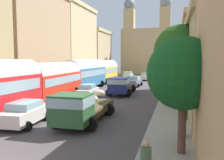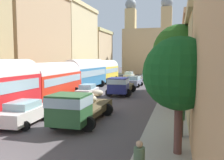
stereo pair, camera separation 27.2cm
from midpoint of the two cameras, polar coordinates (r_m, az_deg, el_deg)
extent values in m
plane|color=#4E484A|center=(35.16, 2.65, -1.89)|extent=(154.00, 154.00, 0.00)
cube|color=#9CA08A|center=(37.42, -8.25, -1.39)|extent=(2.50, 70.00, 0.14)
cube|color=#A8A69D|center=(34.31, 14.55, -2.11)|extent=(2.50, 70.00, 0.14)
cube|color=tan|center=(34.01, -17.71, 8.67)|extent=(4.53, 13.20, 13.08)
cube|color=#C7B385|center=(45.67, -8.74, 8.11)|extent=(4.82, 12.70, 13.38)
cube|color=#D3BF89|center=(46.56, -8.87, 16.78)|extent=(5.30, 12.70, 0.68)
cube|color=tan|center=(57.37, -3.44, 6.00)|extent=(4.64, 11.05, 10.23)
cube|color=tan|center=(57.70, -3.47, 11.43)|extent=(5.10, 11.05, 0.69)
cube|color=tan|center=(19.69, 24.58, 2.25)|extent=(4.67, 12.18, 7.01)
cube|color=tan|center=(19.89, 25.01, 13.36)|extent=(5.13, 12.18, 0.66)
cube|color=tan|center=(31.66, 21.56, 5.10)|extent=(5.08, 10.83, 8.98)
cube|color=tan|center=(32.04, 21.85, 13.68)|extent=(5.58, 10.83, 0.59)
cube|color=tan|center=(66.28, 8.80, 6.63)|extent=(13.40, 6.36, 12.04)
cube|color=tan|center=(65.54, 4.54, 9.00)|extent=(2.70, 2.70, 17.32)
sphere|color=gray|center=(66.91, 4.61, 17.45)|extent=(2.98, 2.98, 2.98)
cube|color=tan|center=(64.43, 12.86, 8.95)|extent=(2.70, 2.70, 17.32)
sphere|color=gray|center=(65.83, 13.05, 17.54)|extent=(2.98, 2.98, 2.98)
cylinder|color=black|center=(21.36, -23.83, -5.65)|extent=(1.00, 0.35, 1.00)
cylinder|color=black|center=(19.91, -18.74, -6.24)|extent=(1.00, 0.35, 1.00)
cube|color=red|center=(25.82, -13.14, -0.96)|extent=(2.66, 9.41, 2.28)
cylinder|color=silver|center=(25.72, -13.20, 1.57)|extent=(2.61, 9.22, 2.30)
cube|color=#99B7C6|center=(25.77, -13.17, 0.15)|extent=(2.68, 8.67, 0.73)
cylinder|color=black|center=(29.02, -12.51, -2.54)|extent=(1.00, 0.35, 1.00)
cylinder|color=black|center=(28.12, -8.41, -2.71)|extent=(1.00, 0.35, 1.00)
cylinder|color=black|center=(24.01, -18.58, -4.30)|extent=(1.00, 0.35, 1.00)
cylinder|color=black|center=(22.92, -13.83, -4.63)|extent=(1.00, 0.35, 1.00)
cube|color=teal|center=(33.95, -5.88, 0.79)|extent=(2.92, 9.56, 2.49)
cylinder|color=silver|center=(33.87, -5.90, 2.89)|extent=(2.86, 9.37, 2.40)
cube|color=#99B7C6|center=(33.91, -5.89, 1.72)|extent=(2.93, 8.81, 0.80)
cylinder|color=black|center=(37.20, -5.65, -0.74)|extent=(1.00, 0.35, 1.00)
cylinder|color=black|center=(36.32, -2.29, -0.86)|extent=(1.00, 0.35, 1.00)
cylinder|color=black|center=(31.97, -9.91, -1.78)|extent=(1.00, 0.35, 1.00)
cylinder|color=black|center=(30.94, -6.11, -1.96)|extent=(1.00, 0.35, 1.00)
cube|color=yellow|center=(42.44, -1.46, 1.61)|extent=(2.59, 8.96, 2.33)
cylinder|color=silver|center=(42.38, -1.47, 3.18)|extent=(2.54, 8.78, 2.31)
cube|color=#99B7C6|center=(42.41, -1.47, 2.30)|extent=(2.62, 8.25, 0.75)
cylinder|color=black|center=(45.49, -1.70, 0.38)|extent=(1.00, 0.35, 1.00)
cylinder|color=black|center=(44.83, 1.01, 0.31)|extent=(1.00, 0.35, 1.00)
cylinder|color=black|center=(40.32, -4.21, -0.26)|extent=(1.00, 0.35, 1.00)
cylinder|color=black|center=(39.58, -1.18, -0.35)|extent=(1.00, 0.35, 1.00)
cube|color=#295730|center=(14.59, -9.56, -6.82)|extent=(2.23, 2.08, 1.78)
cube|color=#99B7C6|center=(14.50, -9.59, -4.90)|extent=(2.27, 2.16, 0.57)
cube|color=brown|center=(17.83, -4.94, -6.57)|extent=(2.25, 4.83, 0.55)
ellipsoid|color=beige|center=(16.40, -5.93, -5.72)|extent=(0.63, 0.78, 0.52)
ellipsoid|color=beige|center=(18.26, -4.44, -4.53)|extent=(0.96, 0.89, 0.55)
ellipsoid|color=beige|center=(17.75, -6.51, -4.81)|extent=(1.18, 1.18, 0.57)
ellipsoid|color=beige|center=(18.08, -5.18, -3.64)|extent=(1.05, 0.99, 0.49)
ellipsoid|color=beige|center=(18.97, -3.06, -3.08)|extent=(1.12, 1.01, 0.52)
cylinder|color=black|center=(14.56, -5.19, -10.41)|extent=(0.90, 0.31, 0.90)
cylinder|color=black|center=(15.43, -13.02, -9.62)|extent=(0.90, 0.31, 0.90)
cylinder|color=black|center=(18.36, -0.75, -7.08)|extent=(0.90, 0.32, 0.90)
cylinder|color=black|center=(19.06, -7.20, -6.67)|extent=(0.90, 0.32, 0.90)
cube|color=navy|center=(26.95, 1.79, -1.28)|extent=(2.21, 2.28, 1.71)
cube|color=#99B7C6|center=(26.90, 1.79, -0.27)|extent=(2.25, 2.37, 0.55)
cube|color=brown|center=(30.30, 2.99, -1.66)|extent=(2.32, 4.62, 0.55)
ellipsoid|color=beige|center=(29.16, 3.19, -0.94)|extent=(0.87, 0.69, 0.46)
ellipsoid|color=beige|center=(29.20, 1.89, -0.88)|extent=(0.74, 0.89, 0.50)
ellipsoid|color=beige|center=(30.69, 2.14, -0.56)|extent=(0.93, 1.09, 0.53)
ellipsoid|color=beige|center=(30.35, 3.79, -0.08)|extent=(0.81, 0.99, 0.46)
ellipsoid|color=beige|center=(29.67, 2.68, 0.08)|extent=(1.03, 1.00, 0.58)
ellipsoid|color=beige|center=(29.65, 3.25, -0.14)|extent=(1.18, 1.10, 0.49)
cylinder|color=black|center=(26.97, 4.02, -3.12)|extent=(0.90, 0.31, 0.90)
cylinder|color=black|center=(27.36, -0.35, -2.98)|extent=(0.90, 0.31, 0.90)
cylinder|color=black|center=(30.92, 5.15, -2.05)|extent=(0.90, 0.31, 0.90)
cylinder|color=black|center=(31.26, 1.32, -1.95)|extent=(0.90, 0.31, 0.90)
cube|color=slate|center=(37.05, 5.51, -0.51)|extent=(1.96, 4.11, 0.78)
cube|color=#8DB4BC|center=(36.99, 5.52, 0.51)|extent=(1.64, 2.17, 0.55)
cylinder|color=black|center=(35.69, 6.42, -1.32)|extent=(0.60, 0.21, 0.60)
cylinder|color=black|center=(36.09, 3.71, -1.23)|extent=(0.60, 0.21, 0.60)
cylinder|color=black|center=(38.12, 7.20, -0.91)|extent=(0.60, 0.21, 0.60)
cylinder|color=black|center=(38.50, 4.66, -0.83)|extent=(0.60, 0.21, 0.60)
cube|color=silver|center=(47.30, 8.33, 0.68)|extent=(1.70, 3.75, 0.74)
cube|color=#92C1BD|center=(47.26, 8.34, 1.41)|extent=(1.45, 1.97, 0.46)
cylinder|color=black|center=(46.08, 9.08, 0.13)|extent=(0.60, 0.21, 0.60)
cylinder|color=black|center=(46.33, 7.14, 0.18)|extent=(0.60, 0.21, 0.60)
cylinder|color=black|center=(48.35, 9.46, 0.36)|extent=(0.60, 0.21, 0.60)
cylinder|color=black|center=(48.58, 7.61, 0.41)|extent=(0.60, 0.21, 0.60)
cube|color=silver|center=(55.26, 9.43, 1.32)|extent=(1.67, 3.74, 0.73)
cube|color=#A0B0CE|center=(55.23, 9.44, 1.98)|extent=(1.45, 1.95, 0.55)
cylinder|color=black|center=(54.07, 10.17, 0.86)|extent=(0.60, 0.21, 0.60)
cylinder|color=black|center=(54.23, 8.45, 0.90)|extent=(0.60, 0.21, 0.60)
cylinder|color=black|center=(56.37, 10.36, 1.04)|extent=(0.60, 0.21, 0.60)
cylinder|color=black|center=(56.52, 8.71, 1.07)|extent=(0.60, 0.21, 0.60)
cube|color=silver|center=(16.91, -19.86, -7.70)|extent=(2.02, 4.19, 0.81)
cube|color=#98BFC7|center=(16.78, -19.93, -5.56)|extent=(1.68, 2.22, 0.47)
cylinder|color=black|center=(18.49, -20.10, -7.80)|extent=(0.60, 0.21, 0.60)
cylinder|color=black|center=(17.65, -15.20, -8.28)|extent=(0.60, 0.21, 0.60)
cylinder|color=black|center=(15.51, -19.48, -10.29)|extent=(0.60, 0.21, 0.60)
cube|color=white|center=(26.60, -5.54, -2.85)|extent=(1.74, 3.74, 0.73)
cube|color=#8DBED3|center=(26.52, -5.55, -1.54)|extent=(1.47, 1.97, 0.50)
cylinder|color=black|center=(27.96, -6.33, -3.15)|extent=(0.60, 0.21, 0.60)
cylinder|color=black|center=(27.49, -3.22, -3.27)|extent=(0.60, 0.21, 0.60)
cylinder|color=black|center=(25.85, -8.00, -3.86)|extent=(0.60, 0.21, 0.60)
cylinder|color=black|center=(25.33, -4.65, -4.01)|extent=(0.60, 0.21, 0.60)
cube|color=beige|center=(50.81, 4.20, 1.01)|extent=(1.68, 3.81, 0.69)
cube|color=#A4C1C6|center=(50.77, 4.20, 1.71)|extent=(1.47, 1.99, 0.57)
cylinder|color=black|center=(52.15, 3.57, 0.78)|extent=(0.60, 0.21, 0.60)
cylinder|color=black|center=(51.83, 5.35, 0.74)|extent=(0.60, 0.21, 0.60)
cylinder|color=black|center=(49.87, 2.99, 0.57)|extent=(0.60, 0.21, 0.60)
cylinder|color=black|center=(49.52, 4.85, 0.53)|extent=(0.60, 0.21, 0.60)
cylinder|color=#4E4C43|center=(13.96, 16.55, -12.94)|extent=(0.22, 0.22, 0.14)
cylinder|color=#4E4C43|center=(13.80, 16.61, -10.87)|extent=(0.28, 0.28, 0.91)
cylinder|color=#407A4B|center=(13.62, 16.69, -7.97)|extent=(0.44, 0.44, 0.53)
sphere|color=tan|center=(13.54, 16.73, -6.43)|extent=(0.22, 0.22, 0.22)
cylinder|color=#4F6C4F|center=(7.84, 7.52, -17.63)|extent=(0.39, 0.39, 0.59)
sphere|color=tan|center=(7.69, 7.56, -14.87)|extent=(0.22, 0.22, 0.22)
cylinder|color=#282552|center=(32.65, 13.75, -2.46)|extent=(0.19, 0.19, 0.14)
cylinder|color=#282552|center=(32.59, 13.77, -1.59)|extent=(0.28, 0.28, 0.86)
cylinder|color=#417958|center=(32.51, 13.80, -0.35)|extent=(0.43, 0.43, 0.57)
sphere|color=tan|center=(32.47, 13.81, 0.35)|extent=(0.23, 0.23, 0.23)
cylinder|color=#26203D|center=(23.84, 15.58, -5.34)|extent=(0.21, 0.21, 0.14)
cylinder|color=#26203D|center=(23.76, 15.61, -4.09)|extent=(0.31, 0.31, 0.91)
cylinder|color=#4D7648|center=(23.65, 15.65, -2.37)|extent=(0.48, 0.48, 0.52)
sphere|color=tan|center=(23.61, 15.67, -1.49)|extent=(0.22, 0.22, 0.22)
cylinder|color=brown|center=(11.23, 16.12, -11.09)|extent=(0.36, 0.36, 2.51)
sphere|color=#175521|center=(10.81, 16.45, 1.53)|extent=(3.22, 3.22, 3.22)
cylinder|color=brown|center=(20.77, 15.84, -2.46)|extent=(0.32, 0.32, 3.32)
sphere|color=#25551A|center=(20.60, 16.08, 6.65)|extent=(4.35, 4.35, 4.35)
camera|label=1|loc=(0.14, -89.74, 0.02)|focal=38.45mm
camera|label=2|loc=(0.14, 90.26, -0.02)|focal=38.45mm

